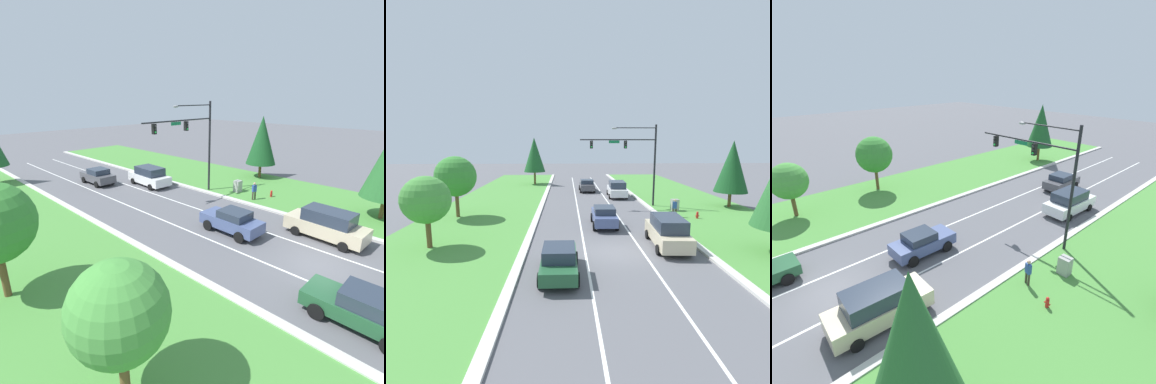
{
  "view_description": "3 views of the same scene",
  "coord_description": "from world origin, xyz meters",
  "views": [
    {
      "loc": [
        -15.4,
        -5.17,
        9.01
      ],
      "look_at": [
        0.54,
        10.24,
        1.9
      ],
      "focal_mm": 28.0,
      "sensor_mm": 36.0,
      "label": 1
    },
    {
      "loc": [
        -2.96,
        -17.64,
        6.76
      ],
      "look_at": [
        -1.79,
        11.7,
        1.9
      ],
      "focal_mm": 28.0,
      "sensor_mm": 36.0,
      "label": 2
    },
    {
      "loc": [
        14.91,
        -3.58,
        11.55
      ],
      "look_at": [
        -2.82,
        12.46,
        1.88
      ],
      "focal_mm": 28.0,
      "sensor_mm": 36.0,
      "label": 3
    }
  ],
  "objects": [
    {
      "name": "conifer_near_right_tree",
      "position": [
        9.96,
        -0.8,
        4.57
      ],
      "size": [
        3.54,
        3.54,
        7.41
      ],
      "color": "brown",
      "rests_on": "ground_plane"
    },
    {
      "name": "lane_stripe_inner_left",
      "position": [
        -1.8,
        0.0,
        0.0
      ],
      "size": [
        0.14,
        81.0,
        0.01
      ],
      "color": "white",
      "rests_on": "ground_plane"
    },
    {
      "name": "curb_strip_left",
      "position": [
        -5.65,
        0.0,
        0.07
      ],
      "size": [
        0.5,
        90.0,
        0.15
      ],
      "color": "beige",
      "rests_on": "ground_plane"
    },
    {
      "name": "curb_strip_right",
      "position": [
        5.65,
        0.0,
        0.07
      ],
      "size": [
        0.5,
        90.0,
        0.15
      ],
      "color": "beige",
      "rests_on": "ground_plane"
    },
    {
      "name": "grass_verge_left",
      "position": [
        -10.9,
        0.0,
        0.04
      ],
      "size": [
        10.0,
        90.0,
        0.08
      ],
      "color": "#4C8E3D",
      "rests_on": "ground_plane"
    },
    {
      "name": "slate_blue_sedan",
      "position": [
        0.11,
        6.02,
        0.86
      ],
      "size": [
        2.07,
        4.4,
        1.65
      ],
      "rotation": [
        0.0,
        0.0,
        -0.02
      ],
      "color": "#475684",
      "rests_on": "ground_plane"
    },
    {
      "name": "fire_hydrant",
      "position": [
        8.71,
        7.89,
        0.34
      ],
      "size": [
        0.34,
        0.2,
        0.7
      ],
      "color": "red",
      "rests_on": "ground_plane"
    },
    {
      "name": "conifer_mid_left_tree",
      "position": [
        -8.06,
        31.03,
        4.81
      ],
      "size": [
        3.43,
        3.43,
        7.56
      ],
      "color": "brown",
      "rests_on": "ground_plane"
    },
    {
      "name": "graphite_sedan",
      "position": [
        -0.08,
        23.73,
        0.85
      ],
      "size": [
        2.12,
        4.35,
        1.67
      ],
      "rotation": [
        0.0,
        0.0,
        0.01
      ],
      "color": "#4C4C51",
      "rests_on": "ground_plane"
    },
    {
      "name": "utility_cabinet",
      "position": [
        7.82,
        11.07,
        0.6
      ],
      "size": [
        0.7,
        0.6,
        1.2
      ],
      "color": "#9E9E99",
      "rests_on": "ground_plane"
    },
    {
      "name": "white_suv",
      "position": [
        3.41,
        19.26,
        1.01
      ],
      "size": [
        2.45,
        5.17,
        1.98
      ],
      "rotation": [
        0.0,
        0.0,
        -0.05
      ],
      "color": "white",
      "rests_on": "ground_plane"
    },
    {
      "name": "traffic_signal_mast",
      "position": [
        4.17,
        13.54,
        5.7
      ],
      "size": [
        7.97,
        0.41,
        8.6
      ],
      "color": "black",
      "rests_on": "ground_plane"
    },
    {
      "name": "pedestrian",
      "position": [
        6.89,
        8.61,
        0.94
      ],
      "size": [
        0.43,
        0.34,
        1.69
      ],
      "rotation": [
        0.0,
        0.0,
        2.79
      ],
      "color": "#42382D",
      "rests_on": "ground_plane"
    },
    {
      "name": "lane_stripe_inner_right",
      "position": [
        1.8,
        0.0,
        0.0
      ],
      "size": [
        0.14,
        81.0,
        0.01
      ],
      "color": "white",
      "rests_on": "ground_plane"
    },
    {
      "name": "oak_far_left_tree",
      "position": [
        -11.79,
        1.2,
        3.19
      ],
      "size": [
        3.03,
        3.03,
        4.72
      ],
      "color": "brown",
      "rests_on": "ground_plane"
    },
    {
      "name": "champagne_suv",
      "position": [
        3.67,
        1.01,
        1.02
      ],
      "size": [
        2.36,
        5.16,
        2.01
      ],
      "rotation": [
        0.0,
        0.0,
        -0.06
      ],
      "color": "beige",
      "rests_on": "ground_plane"
    },
    {
      "name": "oak_near_left_tree",
      "position": [
        -12.84,
        9.34,
        3.76
      ],
      "size": [
        3.62,
        3.62,
        5.58
      ],
      "color": "brown",
      "rests_on": "ground_plane"
    },
    {
      "name": "ground_plane",
      "position": [
        0.0,
        0.0,
        0.0
      ],
      "size": [
        160.0,
        160.0,
        0.0
      ],
      "primitive_type": "plane",
      "color": "#5B5B60"
    }
  ]
}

